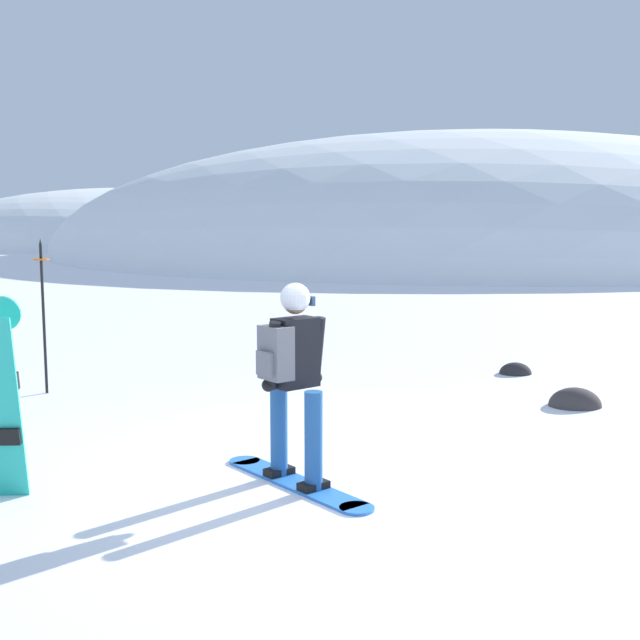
% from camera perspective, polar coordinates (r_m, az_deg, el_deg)
% --- Properties ---
extents(ground_plane, '(300.00, 300.00, 0.00)m').
position_cam_1_polar(ground_plane, '(7.34, 2.73, -10.79)').
color(ground_plane, white).
extents(ridge_peak_main, '(42.45, 38.20, 12.25)m').
position_cam_1_polar(ridge_peak_main, '(44.46, 10.08, 4.56)').
color(ridge_peak_main, white).
rests_on(ridge_peak_main, ground).
extents(ridge_peak_far, '(26.07, 23.46, 7.23)m').
position_cam_1_polar(ridge_peak_far, '(55.87, -13.08, 5.09)').
color(ridge_peak_far, white).
rests_on(ridge_peak_far, ground).
extents(snowboarder_main, '(1.21, 1.53, 1.71)m').
position_cam_1_polar(snowboarder_main, '(6.93, -1.89, -4.01)').
color(snowboarder_main, blue).
rests_on(snowboarder_main, ground).
extents(spare_snowboard, '(0.28, 0.32, 1.64)m').
position_cam_1_polar(spare_snowboard, '(7.06, -20.90, -5.05)').
color(spare_snowboard, '#23B7A3').
rests_on(spare_snowboard, ground).
extents(piste_marker_near, '(0.20, 0.20, 1.95)m').
position_cam_1_polar(piste_marker_near, '(10.95, -18.42, 0.93)').
color(piste_marker_near, black).
rests_on(piste_marker_near, ground).
extents(rock_dark, '(0.62, 0.53, 0.44)m').
position_cam_1_polar(rock_dark, '(10.34, 17.04, -5.64)').
color(rock_dark, '#383333').
rests_on(rock_dark, ground).
extents(rock_small, '(0.46, 0.39, 0.32)m').
position_cam_1_polar(rock_small, '(12.10, 13.22, -3.60)').
color(rock_small, '#282628').
rests_on(rock_small, ground).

